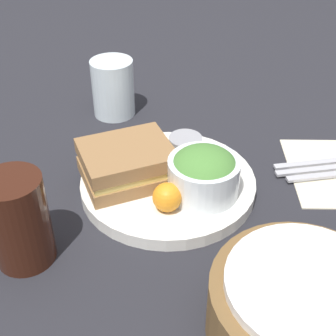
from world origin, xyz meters
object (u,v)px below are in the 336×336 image
(plate, at_px, (168,183))
(spoon, at_px, (329,175))
(water_glass, at_px, (113,88))
(drink_glass, at_px, (19,220))
(salad_bowl, at_px, (204,173))
(fork, at_px, (320,163))
(knife, at_px, (324,169))
(sandwich, at_px, (127,162))
(bread_basket, at_px, (302,309))
(dressing_cup, at_px, (185,145))

(plate, height_order, spoon, plate)
(water_glass, bearing_deg, drink_glass, 79.03)
(water_glass, bearing_deg, salad_bowl, 120.83)
(water_glass, bearing_deg, fork, 154.54)
(fork, height_order, knife, same)
(sandwich, distance_m, salad_bowl, 0.12)
(plate, xyz_separation_m, spoon, (-0.26, -0.03, -0.00))
(bread_basket, xyz_separation_m, spoon, (-0.11, -0.29, -0.04))
(fork, bearing_deg, plate, -176.13)
(water_glass, bearing_deg, plate, 114.71)
(drink_glass, bearing_deg, spoon, -158.25)
(salad_bowl, relative_size, spoon, 0.74)
(fork, bearing_deg, salad_bowl, -164.48)
(sandwich, relative_size, dressing_cup, 3.01)
(bread_basket, relative_size, knife, 1.23)
(plate, relative_size, fork, 1.71)
(bread_basket, height_order, knife, bread_basket)
(sandwich, xyz_separation_m, dressing_cup, (-0.09, -0.07, -0.01))
(knife, bearing_deg, spoon, -90.00)
(bread_basket, bearing_deg, plate, -59.87)
(drink_glass, relative_size, spoon, 0.89)
(dressing_cup, bearing_deg, drink_glass, 45.87)
(fork, bearing_deg, bread_basket, -118.64)
(bread_basket, relative_size, water_glass, 1.85)
(plate, bearing_deg, fork, -165.43)
(dressing_cup, xyz_separation_m, knife, (-0.23, 0.02, -0.03))
(sandwich, relative_size, salad_bowl, 1.57)
(sandwich, bearing_deg, plate, 178.08)
(sandwich, bearing_deg, fork, -168.57)
(sandwich, xyz_separation_m, salad_bowl, (-0.12, 0.04, 0.01))
(plate, xyz_separation_m, fork, (-0.26, -0.07, -0.00))
(sandwich, distance_m, knife, 0.33)
(drink_glass, xyz_separation_m, water_glass, (-0.08, -0.39, -0.01))
(plate, bearing_deg, sandwich, -1.92)
(salad_bowl, distance_m, fork, 0.23)
(spoon, bearing_deg, sandwich, 174.45)
(salad_bowl, xyz_separation_m, drink_glass, (0.24, 0.12, 0.01))
(salad_bowl, bearing_deg, plate, -32.25)
(dressing_cup, bearing_deg, spoon, 169.95)
(knife, xyz_separation_m, water_glass, (0.37, -0.19, 0.05))
(plate, distance_m, spoon, 0.27)
(dressing_cup, relative_size, fork, 0.35)
(dressing_cup, xyz_separation_m, water_glass, (0.14, -0.17, 0.02))
(plate, relative_size, sandwich, 1.64)
(knife, relative_size, water_glass, 1.51)
(knife, bearing_deg, fork, 90.00)
(sandwich, distance_m, bread_basket, 0.34)
(salad_bowl, xyz_separation_m, bread_basket, (-0.10, 0.23, -0.02))
(salad_bowl, distance_m, spoon, 0.23)
(salad_bowl, xyz_separation_m, knife, (-0.21, -0.08, -0.05))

